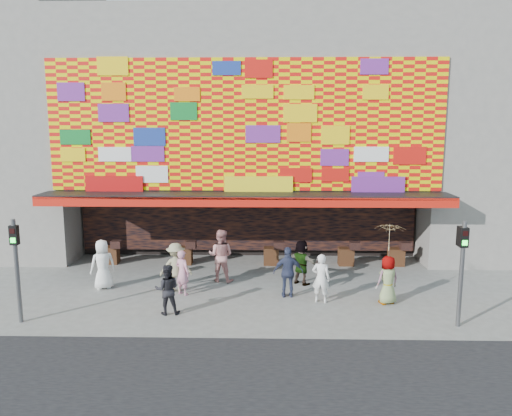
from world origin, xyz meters
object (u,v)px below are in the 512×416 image
(ped_i, at_px, (221,256))
(ped_h, at_px, (321,278))
(ped_g, at_px, (388,280))
(ped_d, at_px, (176,267))
(ped_b, at_px, (182,272))
(ped_a, at_px, (103,264))
(signal_right, at_px, (462,262))
(signal_left, at_px, (16,259))
(parasol, at_px, (390,238))
(ped_e, at_px, (288,272))
(ped_f, at_px, (302,262))
(ped_c, at_px, (167,289))

(ped_i, bearing_deg, ped_h, 160.69)
(ped_g, bearing_deg, ped_d, -30.40)
(ped_b, bearing_deg, ped_a, 23.00)
(signal_right, xyz_separation_m, ped_d, (-8.44, 2.79, -1.03))
(signal_left, relative_size, signal_right, 1.00)
(signal_right, relative_size, parasol, 1.65)
(ped_b, xyz_separation_m, ped_h, (4.50, -0.61, 0.03))
(ped_b, relative_size, ped_h, 0.96)
(ped_e, bearing_deg, ped_f, -113.30)
(ped_a, relative_size, ped_h, 1.09)
(ped_b, distance_m, ped_h, 4.54)
(ped_g, bearing_deg, ped_a, -29.24)
(ped_b, height_order, ped_i, ped_i)
(ped_f, xyz_separation_m, parasol, (2.58, -1.89, 1.33))
(ped_h, xyz_separation_m, parasol, (2.08, -0.08, 1.34))
(ped_a, bearing_deg, ped_d, 144.51)
(ped_c, xyz_separation_m, ped_d, (-0.12, 2.06, 0.08))
(signal_left, xyz_separation_m, ped_g, (10.83, 1.75, -1.09))
(signal_right, xyz_separation_m, parasol, (-1.57, 1.75, 0.27))
(ped_h, distance_m, ped_i, 3.96)
(ped_d, distance_m, ped_g, 6.95)
(ped_a, xyz_separation_m, ped_d, (2.55, -0.19, -0.03))
(ped_b, height_order, ped_h, ped_h)
(signal_left, height_order, ped_h, signal_left)
(ped_f, bearing_deg, ped_d, 50.44)
(ped_g, relative_size, parasol, 0.85)
(ped_a, xyz_separation_m, parasol, (9.42, -1.23, 1.27))
(ped_a, bearing_deg, ped_h, 139.89)
(ped_d, bearing_deg, ped_h, 160.04)
(ped_d, relative_size, parasol, 0.92)
(ped_e, xyz_separation_m, parasol, (3.10, -0.55, 1.30))
(signal_left, distance_m, parasol, 10.97)
(ped_h, distance_m, parasol, 2.48)
(ped_e, bearing_deg, ped_g, 167.96)
(ped_b, bearing_deg, ped_g, -152.07)
(ped_f, relative_size, ped_g, 1.04)
(signal_right, height_order, ped_h, signal_right)
(ped_b, relative_size, parasol, 0.84)
(ped_e, distance_m, ped_h, 1.12)
(ped_b, bearing_deg, signal_left, 63.78)
(signal_left, distance_m, ped_a, 3.45)
(ped_h, bearing_deg, signal_right, 169.20)
(ped_i, xyz_separation_m, parasol, (5.45, -2.15, 1.18))
(ped_e, relative_size, ped_f, 1.05)
(signal_right, xyz_separation_m, ped_i, (-7.02, 3.90, -0.91))
(ped_h, bearing_deg, parasol, -166.40)
(ped_f, bearing_deg, ped_c, 74.16)
(signal_right, xyz_separation_m, ped_e, (-4.67, 2.30, -1.02))
(ped_f, distance_m, parasol, 3.46)
(ped_c, bearing_deg, parasol, -178.60)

